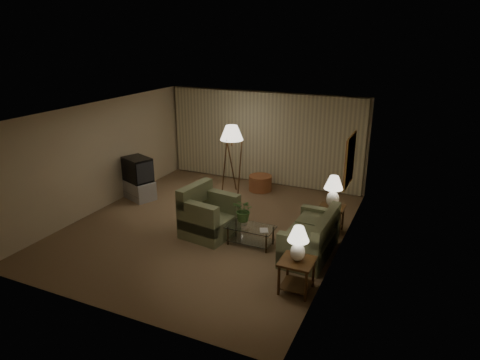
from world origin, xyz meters
name	(u,v)px	position (x,y,z in m)	size (l,w,h in m)	color
ground	(208,226)	(0.00, 0.00, 0.00)	(7.00, 7.00, 0.00)	olive
room_shell	(236,139)	(0.02, 1.51, 1.75)	(6.04, 7.02, 2.72)	beige
sofa	(310,238)	(2.50, -0.33, 0.36)	(1.68, 0.90, 0.73)	#79835C
armchair	(209,217)	(0.24, -0.38, 0.44)	(1.32, 1.28, 0.89)	#79835C
side_table_near	(297,270)	(2.65, -1.68, 0.42)	(0.58, 0.58, 0.60)	#3C2210
side_table_far	(331,215)	(2.65, 0.92, 0.41)	(0.55, 0.46, 0.60)	#3C2210
table_lamp_near	(298,241)	(2.65, -1.68, 0.98)	(0.37, 0.37, 0.64)	white
table_lamp_far	(333,189)	(2.65, 0.92, 1.03)	(0.42, 0.42, 0.72)	white
coffee_table	(251,233)	(1.25, -0.43, 0.28)	(1.01, 0.55, 0.41)	silver
tv_cabinet	(139,189)	(-2.55, 0.79, 0.25)	(1.03, 0.84, 0.50)	#9B9B9E
crt_tv	(138,169)	(-2.55, 0.79, 0.82)	(0.90, 0.78, 0.64)	black
floor_lamp	(232,159)	(-0.43, 2.18, 1.01)	(0.63, 0.63, 1.93)	#3C2210
ottoman	(260,183)	(0.21, 2.72, 0.22)	(0.65, 0.65, 0.43)	#9F6036
vase	(244,222)	(1.10, -0.43, 0.49)	(0.13, 0.13, 0.14)	silver
flowers	(244,209)	(1.10, -0.43, 0.81)	(0.45, 0.39, 0.50)	#436F31
book	(260,230)	(1.50, -0.53, 0.42)	(0.17, 0.23, 0.02)	olive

